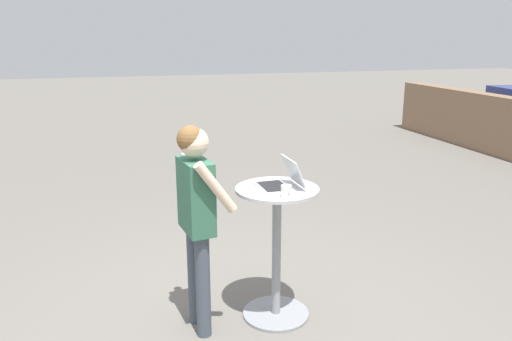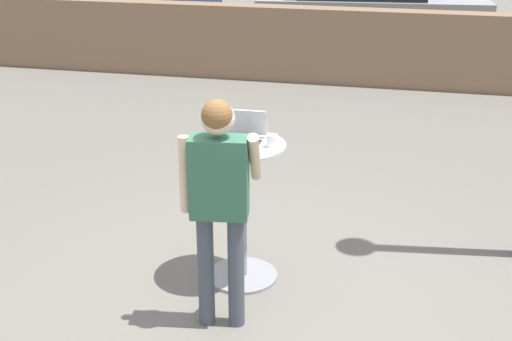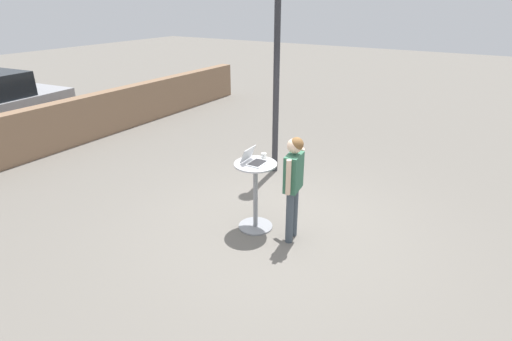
{
  "view_description": "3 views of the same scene",
  "coord_description": "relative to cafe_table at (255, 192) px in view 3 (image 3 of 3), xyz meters",
  "views": [
    {
      "loc": [
        3.23,
        -0.82,
        2.21
      ],
      "look_at": [
        -0.17,
        0.19,
        1.24
      ],
      "focal_mm": 35.0,
      "sensor_mm": 36.0,
      "label": 1
    },
    {
      "loc": [
        0.94,
        -4.26,
        2.82
      ],
      "look_at": [
        -0.05,
        0.2,
        0.96
      ],
      "focal_mm": 50.0,
      "sensor_mm": 36.0,
      "label": 2
    },
    {
      "loc": [
        -4.82,
        -2.48,
        3.33
      ],
      "look_at": [
        -0.42,
        0.21,
        1.09
      ],
      "focal_mm": 28.0,
      "sensor_mm": 36.0,
      "label": 3
    }
  ],
  "objects": [
    {
      "name": "standing_person",
      "position": [
        0.0,
        -0.62,
        0.39
      ],
      "size": [
        0.52,
        0.38,
        1.6
      ],
      "color": "#424C56",
      "rests_on": "ground_plane"
    },
    {
      "name": "cafe_table",
      "position": [
        0.0,
        0.0,
        0.0
      ],
      "size": [
        0.64,
        0.64,
        1.08
      ],
      "color": "gray",
      "rests_on": "ground_plane"
    },
    {
      "name": "street_lamp",
      "position": [
        2.13,
        0.83,
        2.04
      ],
      "size": [
        0.32,
        0.32,
        4.09
      ],
      "color": "#2D2D33",
      "rests_on": "ground_plane"
    },
    {
      "name": "laptop",
      "position": [
        -0.0,
        0.03,
        0.52
      ],
      "size": [
        0.32,
        0.33,
        0.23
      ],
      "color": "silver",
      "rests_on": "cafe_table"
    },
    {
      "name": "ground_plane",
      "position": [
        0.19,
        -0.36,
        -0.61
      ],
      "size": [
        50.0,
        50.0,
        0.0
      ],
      "primitive_type": "plane",
      "color": "slate"
    },
    {
      "name": "pavement_kerb",
      "position": [
        0.19,
        5.84,
        -0.06
      ],
      "size": [
        14.61,
        0.35,
        1.1
      ],
      "color": "#84664C",
      "rests_on": "ground_plane"
    },
    {
      "name": "coffee_mug",
      "position": [
        0.23,
        -0.01,
        0.51
      ],
      "size": [
        0.11,
        0.08,
        0.09
      ],
      "color": "white",
      "rests_on": "cafe_table"
    }
  ]
}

